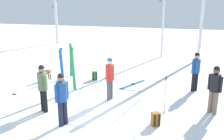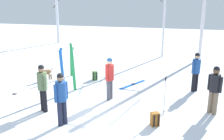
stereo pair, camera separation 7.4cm
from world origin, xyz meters
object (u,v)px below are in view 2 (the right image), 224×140
(ski_pair_planted_2, at_px, (62,72))
(birch_tree_1, at_px, (165,9))
(person_2, at_px, (196,69))
(backpack_0, at_px, (155,119))
(birch_tree_0, at_px, (57,14))
(dog, at_px, (46,73))
(person_4, at_px, (215,87))
(ski_pair_planted_1, at_px, (73,69))
(person_1, at_px, (110,76))
(person_3, at_px, (43,85))
(ski_pair_lying_1, at_px, (133,84))
(person_0, at_px, (61,96))
(water_bottle_0, at_px, (45,87))
(ski_pair_lying_0, at_px, (14,95))
(ski_pair_planted_0, at_px, (71,60))
(ski_poles_0, at_px, (165,95))
(backpack_1, at_px, (95,76))

(ski_pair_planted_2, distance_m, birch_tree_1, 9.67)
(person_2, distance_m, backpack_0, 3.94)
(birch_tree_0, bearing_deg, dog, -64.15)
(person_4, relative_size, ski_pair_planted_1, 0.89)
(person_1, bearing_deg, person_2, 31.50)
(person_3, xyz_separation_m, ski_pair_planted_1, (0.08, 2.30, -0.02))
(person_1, xyz_separation_m, ski_pair_lying_1, (0.51, 2.04, -0.97))
(person_1, xyz_separation_m, ski_pair_planted_1, (-1.84, 0.58, -0.02))
(person_3, bearing_deg, birch_tree_1, 73.34)
(person_0, distance_m, person_4, 5.14)
(water_bottle_0, bearing_deg, person_3, -59.39)
(ski_pair_planted_1, distance_m, birch_tree_1, 9.05)
(ski_pair_planted_1, height_order, ski_pair_lying_0, ski_pair_planted_1)
(ski_pair_lying_0, bearing_deg, ski_pair_planted_2, 18.75)
(person_1, distance_m, person_4, 3.82)
(person_3, relative_size, person_4, 1.00)
(person_3, xyz_separation_m, ski_pair_planted_0, (-0.99, 4.30, -0.12))
(person_3, distance_m, birch_tree_0, 15.60)
(ski_pair_planted_1, height_order, birch_tree_0, birch_tree_0)
(person_1, bearing_deg, ski_pair_planted_0, 138.50)
(ski_pair_planted_1, bearing_deg, birch_tree_0, 121.61)
(backpack_0, bearing_deg, person_4, 38.87)
(birch_tree_0, bearing_deg, ski_pair_planted_1, -58.39)
(ski_poles_0, xyz_separation_m, backpack_1, (-3.69, 2.97, -0.51))
(dog, bearing_deg, ski_pair_planted_1, -24.71)
(person_2, relative_size, ski_pair_planted_0, 0.98)
(ski_pair_planted_0, bearing_deg, person_1, -41.50)
(ski_pair_lying_1, bearing_deg, ski_pair_planted_1, -148.14)
(person_0, relative_size, person_1, 1.00)
(ski_pair_planted_2, bearing_deg, ski_poles_0, -9.16)
(ski_pair_planted_1, xyz_separation_m, ski_pair_lying_0, (-2.16, -1.30, -0.95))
(backpack_1, bearing_deg, person_1, -56.53)
(person_1, height_order, water_bottle_0, person_1)
(person_4, distance_m, backpack_1, 5.88)
(ski_pair_planted_0, distance_m, water_bottle_0, 2.48)
(ski_pair_lying_0, bearing_deg, person_1, 10.21)
(person_4, relative_size, backpack_1, 3.90)
(backpack_1, relative_size, birch_tree_0, 0.08)
(ski_poles_0, distance_m, backpack_0, 1.06)
(ski_pair_planted_1, xyz_separation_m, ski_pair_lying_1, (2.35, 1.46, -0.95))
(backpack_0, distance_m, backpack_1, 5.22)
(water_bottle_0, bearing_deg, person_0, -49.61)
(ski_pair_planted_1, bearing_deg, water_bottle_0, -163.77)
(person_3, bearing_deg, dog, 120.27)
(person_0, height_order, person_3, same)
(person_2, height_order, water_bottle_0, person_2)
(person_1, distance_m, dog, 4.10)
(ski_poles_0, xyz_separation_m, birch_tree_0, (-11.15, 12.85, 2.00))
(person_1, relative_size, backpack_1, 3.90)
(person_1, distance_m, ski_pair_planted_1, 1.93)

